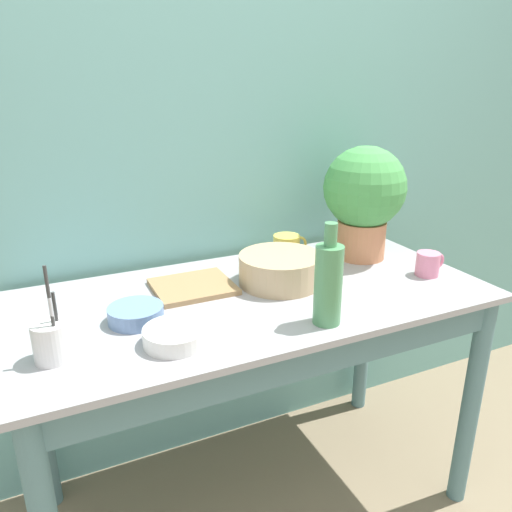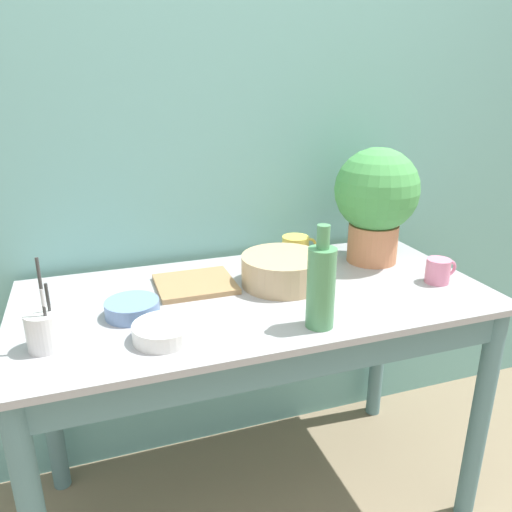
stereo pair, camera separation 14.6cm
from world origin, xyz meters
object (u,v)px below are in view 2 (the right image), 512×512
Objects in this scene: potted_plant at (376,198)px; bottle_tall at (321,286)px; bowl_wash_large at (283,270)px; mug_yellow at (296,249)px; tray_board at (195,284)px; bowl_small_blue at (132,308)px; bowl_small_enamel_white at (164,331)px; utensil_cup at (44,330)px; mug_pink at (438,271)px.

potted_plant reaches higher than bottle_tall.
potted_plant reaches higher than bowl_wash_large.
mug_yellow reaches higher than tray_board.
bottle_tall is 0.52m from bowl_small_blue.
potted_plant is 1.44× the size of bottle_tall.
bottle_tall is 0.49m from mug_yellow.
bowl_wash_large reaches higher than bowl_small_enamel_white.
potted_plant is 1.53× the size of bowl_wash_large.
bowl_wash_large is 0.71m from utensil_cup.
bowl_wash_large is at bearing -165.82° from potted_plant.
bowl_wash_large is (-0.38, -0.10, -0.18)m from potted_plant.
potted_plant reaches higher than tray_board.
mug_pink is at bearing 16.71° from bottle_tall.
potted_plant is at bearing 11.03° from bowl_small_blue.
potted_plant is 0.32m from mug_pink.
potted_plant is 3.07× the size of mug_yellow.
bowl_wash_large reaches higher than mug_pink.
mug_yellow is (0.14, 0.47, -0.07)m from bottle_tall.
utensil_cup reaches higher than bowl_wash_large.
tray_board is (0.14, 0.30, -0.01)m from bowl_small_enamel_white.
bottle_tall is 2.13× the size of mug_yellow.
bottle_tall is at bearing -25.75° from bowl_small_blue.
tray_board is at bearing -177.94° from potted_plant.
mug_pink reaches higher than bowl_small_enamel_white.
potted_plant is 0.56m from bottle_tall.
bottle_tall is at bearing -9.06° from bowl_small_enamel_white.
utensil_cup is (-0.21, -0.11, 0.03)m from bowl_small_blue.
bottle_tall is (-0.01, -0.29, 0.07)m from bowl_wash_large.
bottle_tall reaches higher than mug_pink.
utensil_cup is (-1.16, -0.04, 0.01)m from mug_pink.
bowl_small_blue is at bearing 27.53° from utensil_cup.
utensil_cup is at bearing 170.54° from bowl_small_enamel_white.
bowl_wash_large is at bearing 14.85° from utensil_cup.
mug_yellow is 0.88m from utensil_cup.
mug_yellow is at bearing 15.67° from tray_board.
tray_board is (0.42, 0.25, -0.04)m from utensil_cup.
bowl_wash_large is 0.28m from tray_board.
tray_board is (-0.74, 0.22, -0.03)m from mug_pink.
tray_board is at bearing 34.63° from bowl_small_blue.
bowl_wash_large reaches higher than bowl_small_blue.
bowl_wash_large is 1.09× the size of tray_board.
potted_plant reaches higher than mug_pink.
bowl_small_blue is at bearing -168.97° from potted_plant.
bowl_wash_large is 0.22m from mug_yellow.
utensil_cup is at bearing -155.82° from mug_yellow.
mug_pink is 0.68× the size of bowl_small_enamel_white.
bowl_wash_large reaches higher than mug_yellow.
mug_pink is 1.16m from utensil_cup.
bottle_tall is at bearing -92.49° from bowl_wash_large.
bowl_wash_large is at bearing 29.12° from bowl_small_enamel_white.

